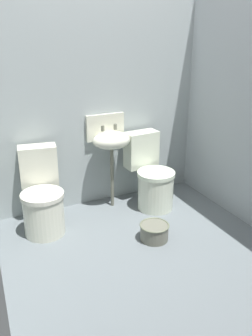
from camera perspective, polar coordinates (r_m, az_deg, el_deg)
ground_plane at (r=3.33m, az=2.13°, el=-13.58°), size 2.81×2.64×0.08m
wall_back at (r=3.87m, az=-5.74°, el=9.88°), size 2.81×0.10×2.19m
toilet_left at (r=3.59m, az=-12.88°, el=-4.66°), size 0.47×0.64×0.78m
toilet_right at (r=3.97m, az=3.95°, el=-1.50°), size 0.43×0.62×0.78m
sink at (r=3.81m, az=-2.43°, el=4.51°), size 0.42×0.35×0.99m
bucket at (r=3.45m, az=4.42°, el=-9.80°), size 0.28×0.28×0.16m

